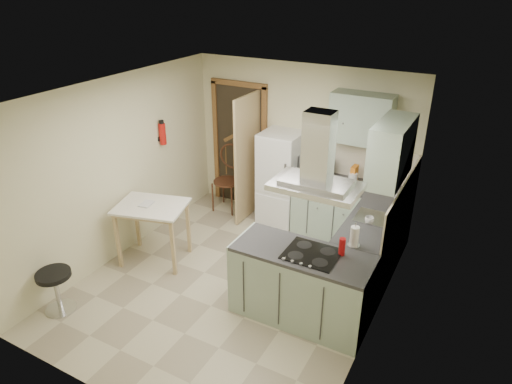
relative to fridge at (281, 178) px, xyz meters
The scene contains 28 objects.
floor 1.96m from the fridge, 83.66° to the right, with size 4.20×4.20×0.00m, color #B4AB8C.
ceiling 2.52m from the fridge, 83.66° to the right, with size 4.20×4.20×0.00m, color silver.
back_wall 0.62m from the fridge, 56.31° to the left, with size 3.60×3.60×0.00m, color beige.
left_wall 2.46m from the fridge, 131.63° to the right, with size 4.20×4.20×0.00m, color beige.
right_wall 2.74m from the fridge, 41.99° to the right, with size 4.20×4.20×0.00m, color beige.
doorway 0.99m from the fridge, 163.30° to the left, with size 1.10×0.12×2.10m, color brown.
fridge is the anchor object (origin of this frame).
counter_back 0.91m from the fridge, ahead, with size 1.08×0.60×0.90m, color #9EB2A0.
counter_right 1.85m from the fridge, 21.66° to the right, with size 0.60×1.95×0.90m, color #9EB2A0.
splashback 1.26m from the fridge, 13.94° to the left, with size 1.68×0.02×0.50m, color beige.
wall_cabinet_back 1.60m from the fridge, ahead, with size 0.85×0.35×0.70m, color #9EB2A0.
wall_cabinet_right 2.33m from the fridge, 27.50° to the right, with size 0.35×0.90×0.70m, color #9EB2A0.
peninsula 2.35m from the fridge, 58.26° to the right, with size 1.55×0.65×0.90m, color #9EB2A0.
hob 2.39m from the fridge, 56.21° to the right, with size 0.58×0.50×0.01m, color black.
extractor_hood 2.57m from the fridge, 56.21° to the right, with size 0.90×0.55×0.10m, color silver.
sink 1.91m from the fridge, 26.57° to the right, with size 0.45×0.40×0.01m, color silver.
fire_extinguisher 1.93m from the fridge, 149.70° to the right, with size 0.10×0.10×0.32m, color #B2140F.
drop_leaf_table 2.15m from the fridge, 119.46° to the right, with size 0.91×0.69×0.86m, color tan.
bentwood_chair 0.99m from the fridge, behind, with size 0.46×0.46×1.02m, color #512B1B.
stool 3.55m from the fridge, 112.81° to the right, with size 0.40×0.40×0.54m, color black.
microwave 0.60m from the fridge, ahead, with size 0.54×0.36×0.30m, color black.
kettle 1.18m from the fridge, ahead, with size 0.13×0.13×0.19m, color silver.
cereal_box 1.18m from the fridge, ahead, with size 0.07×0.17×0.26m, color orange.
soap_bottle 1.91m from the fridge, ahead, with size 0.09×0.09×0.19m, color silver.
paper_towel 2.32m from the fridge, 43.57° to the right, with size 0.10×0.10×0.25m, color white.
cup 1.97m from the fridge, 31.01° to the right, with size 0.11×0.11×0.09m, color silver.
red_bottle 2.45m from the fridge, 48.65° to the right, with size 0.07×0.07×0.20m, color #B30F12.
book 2.22m from the fridge, 122.48° to the right, with size 0.15×0.21×0.09m, color #9F3935.
Camera 1 is at (2.58, -4.14, 3.67)m, focal length 32.00 mm.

